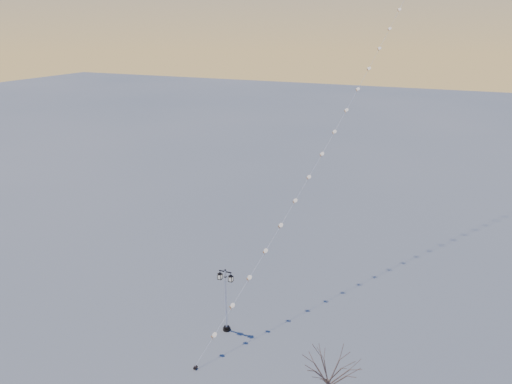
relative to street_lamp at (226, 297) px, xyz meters
The scene contains 4 objects.
ground 4.71m from the street_lamp, 67.96° to the right, with size 300.00×300.00×0.00m, color #5E605F.
street_lamp is the anchor object (origin of this frame).
bare_tree 9.50m from the street_lamp, 26.74° to the right, with size 2.31×2.31×3.84m.
kite_train 26.81m from the street_lamp, 72.18° to the left, with size 12.82×47.13×41.62m.
Camera 1 is at (11.37, -20.92, 20.56)m, focal length 32.21 mm.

